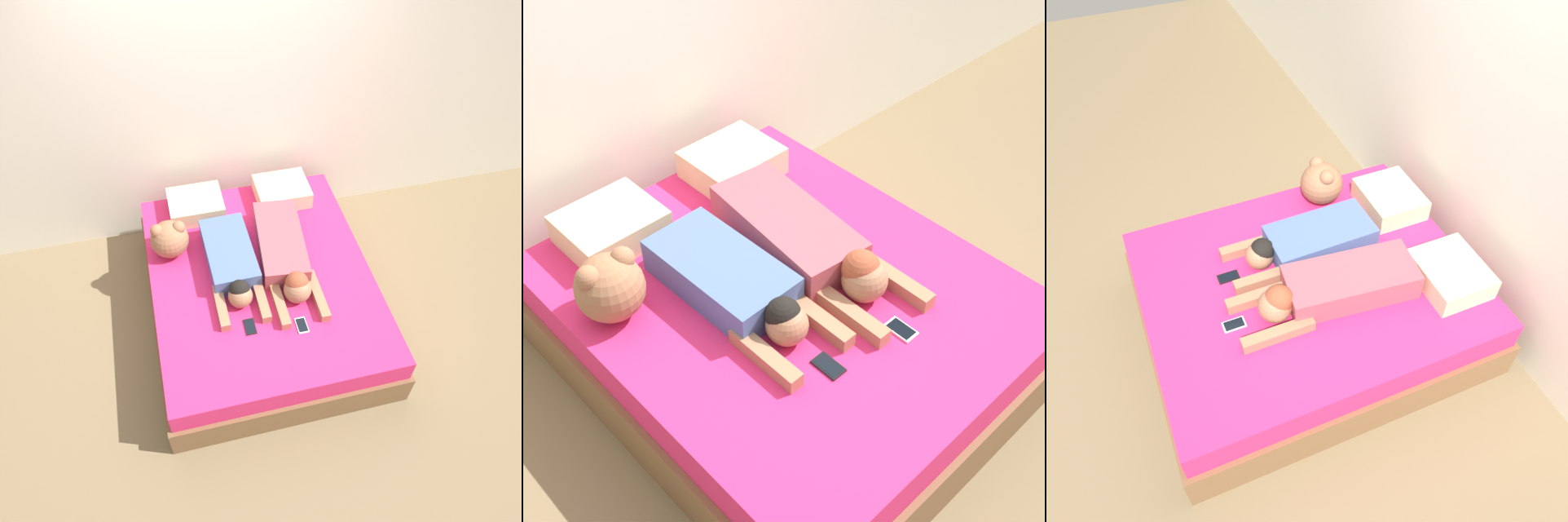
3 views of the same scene
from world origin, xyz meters
TOP-DOWN VIEW (x-y plane):
  - ground_plane at (0.00, 0.00)m, footprint 12.00×12.00m
  - wall_back at (0.00, 1.20)m, footprint 12.00×0.06m
  - bed at (0.00, 0.00)m, footprint 1.75×2.10m
  - pillow_head_left at (-0.38, 0.80)m, footprint 0.46×0.38m
  - pillow_head_right at (0.38, 0.80)m, footprint 0.46×0.38m
  - person_left at (-0.21, 0.08)m, footprint 0.37×0.98m
  - person_right at (0.21, 0.06)m, footprint 0.43×1.15m
  - cell_phone_left at (-0.19, -0.46)m, footprint 0.08×0.13m
  - cell_phone_right at (0.17, -0.54)m, footprint 0.08×0.13m
  - plush_toy at (-0.64, 0.38)m, footprint 0.30×0.30m

SIDE VIEW (x-z plane):
  - ground_plane at x=0.00m, z-range 0.00..0.00m
  - bed at x=0.00m, z-range 0.00..0.49m
  - cell_phone_left at x=-0.19m, z-range 0.50..0.51m
  - cell_phone_right at x=0.17m, z-range 0.50..0.51m
  - pillow_head_left at x=-0.38m, z-range 0.50..0.65m
  - pillow_head_right at x=0.38m, z-range 0.50..0.65m
  - person_left at x=-0.21m, z-range 0.48..0.69m
  - person_right at x=0.21m, z-range 0.47..0.71m
  - plush_toy at x=-0.64m, z-range 0.50..0.81m
  - wall_back at x=0.00m, z-range 0.00..2.60m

